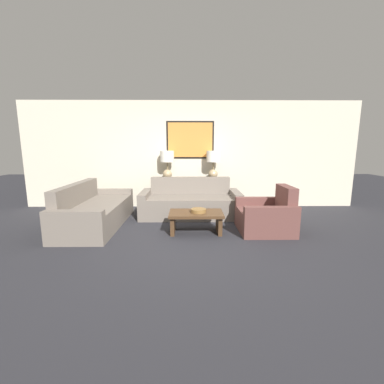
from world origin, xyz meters
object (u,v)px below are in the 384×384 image
table_lamp_right (213,162)px  coffee_table (196,218)px  couch_by_side (95,212)px  armchair_near_back_wall (267,217)px  table_lamp_left (167,162)px  couch_by_back_wall (190,203)px  console_table (190,194)px  decorative_bowl (198,211)px

table_lamp_right → coffee_table: bearing=-104.4°
couch_by_side → armchair_near_back_wall: (3.29, -0.36, -0.01)m
coffee_table → table_lamp_left: bearing=109.9°
armchair_near_back_wall → couch_by_side: bearing=173.7°
couch_by_back_wall → armchair_near_back_wall: (1.40, -1.08, -0.01)m
table_lamp_left → couch_by_back_wall: bearing=-50.5°
armchair_near_back_wall → table_lamp_left: bearing=138.2°
couch_by_back_wall → armchair_near_back_wall: bearing=-37.5°
table_lamp_right → armchair_near_back_wall: (0.84, -1.76, -0.89)m
couch_by_side → table_lamp_left: bearing=46.5°
console_table → coffee_table: 1.83m
decorative_bowl → couch_by_side: bearing=168.1°
table_lamp_left → decorative_bowl: (0.70, -1.82, -0.76)m
couch_by_side → decorative_bowl: couch_by_side is taller
console_table → decorative_bowl: console_table is taller
table_lamp_right → table_lamp_left: bearing=180.0°
console_table → couch_by_side: (-1.89, -1.39, -0.08)m
table_lamp_left → couch_by_side: 2.12m
table_lamp_right → armchair_near_back_wall: table_lamp_right is taller
couch_by_side → armchair_near_back_wall: bearing=-6.3°
couch_by_side → couch_by_back_wall: bearing=20.7°
armchair_near_back_wall → decorative_bowl: bearing=-177.1°
couch_by_side → table_lamp_right: bearing=29.7°
armchair_near_back_wall → table_lamp_right: bearing=115.5°
coffee_table → decorative_bowl: decorative_bowl is taller
couch_by_back_wall → couch_by_side: 2.02m
couch_by_back_wall → coffee_table: couch_by_back_wall is taller
coffee_table → decorative_bowl: size_ratio=3.49×
table_lamp_right → decorative_bowl: bearing=-103.1°
coffee_table → armchair_near_back_wall: bearing=2.7°
console_table → armchair_near_back_wall: armchair_near_back_wall is taller
coffee_table → armchair_near_back_wall: 1.31m
couch_by_back_wall → decorative_bowl: size_ratio=7.92×
couch_by_back_wall → decorative_bowl: bearing=-83.1°
table_lamp_right → coffee_table: (-0.47, -1.82, -0.90)m
coffee_table → console_table: bearing=93.0°
couch_by_back_wall → armchair_near_back_wall: size_ratio=2.35×
table_lamp_left → decorative_bowl: size_ratio=2.56×
couch_by_back_wall → table_lamp_left: bearing=129.5°
table_lamp_right → decorative_bowl: size_ratio=2.56×
couch_by_side → coffee_table: size_ratio=2.27×
coffee_table → couch_by_back_wall: bearing=94.8°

